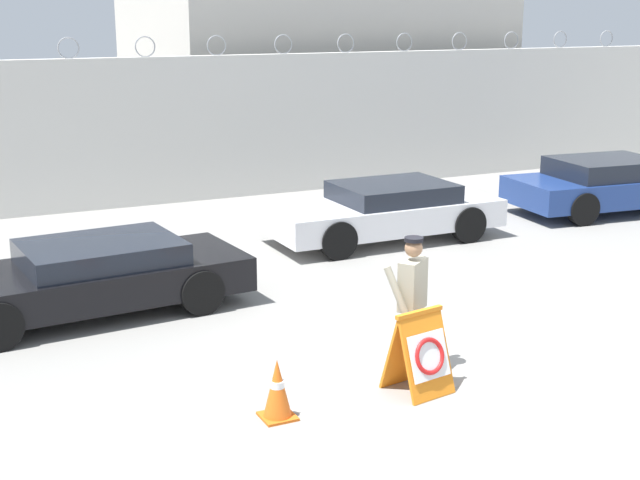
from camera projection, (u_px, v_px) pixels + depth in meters
name	position (u px, v px, depth m)	size (l,w,h in m)	color
ground_plane	(451.00, 364.00, 11.33)	(90.00, 90.00, 0.00)	gray
perimeter_wall	(185.00, 129.00, 20.65)	(36.00, 0.30, 3.81)	silver
building_block	(309.00, 77.00, 27.22)	(9.95, 7.70, 4.75)	beige
barricade_sign	(421.00, 352.00, 10.40)	(0.74, 0.75, 1.00)	orange
security_guard	(412.00, 298.00, 10.90)	(0.66, 0.44, 1.72)	#514C42
traffic_cone_near	(277.00, 389.00, 9.77)	(0.37, 0.37, 0.69)	orange
parked_car_front_coupe	(90.00, 276.00, 13.11)	(4.81, 2.23, 1.08)	black
parked_car_rear_sedan	(385.00, 210.00, 17.34)	(4.55, 1.97, 1.11)	black
parked_car_far_side	(612.00, 184.00, 19.77)	(4.86, 2.37, 1.21)	black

